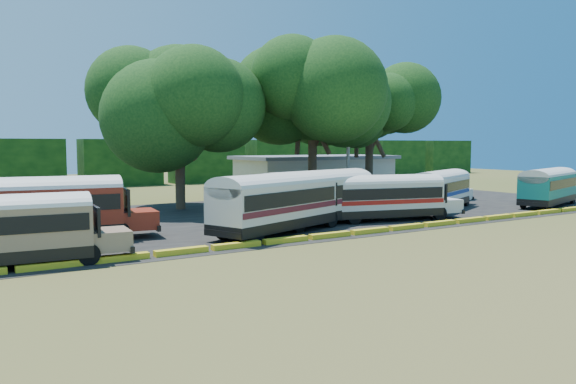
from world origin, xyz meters
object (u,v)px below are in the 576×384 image
bus_red (38,205)px  bus_cream_west (278,200)px  bus_teal (549,185)px  bus_white_red (388,195)px  tree_west (179,98)px

bus_red → bus_cream_west: bus_cream_west is taller
bus_cream_west → bus_teal: size_ratio=1.10×
bus_white_red → bus_red: bearing=-174.7°
bus_cream_west → bus_white_red: 9.62m
bus_red → tree_west: tree_west is taller
bus_cream_west → bus_red: bearing=141.6°
bus_red → bus_white_red: bus_red is taller
bus_cream_west → tree_west: size_ratio=0.85×
bus_white_red → tree_west: size_ratio=0.76×
bus_teal → tree_west: size_ratio=0.77×
bus_red → bus_teal: bus_red is taller
bus_red → bus_teal: (40.00, -3.88, -0.20)m
tree_west → bus_teal: bearing=-28.8°
bus_cream_west → bus_teal: 27.40m
bus_red → tree_west: size_ratio=0.85×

